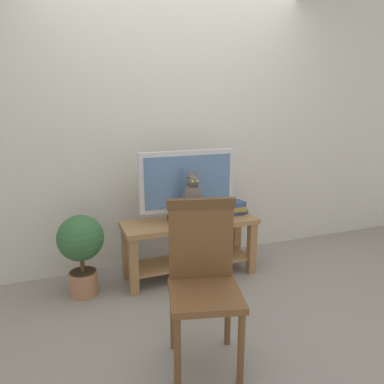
{
  "coord_description": "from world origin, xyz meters",
  "views": [
    {
      "loc": [
        -1.09,
        -2.32,
        1.54
      ],
      "look_at": [
        -0.0,
        0.51,
        0.79
      ],
      "focal_mm": 34.5,
      "sensor_mm": 36.0,
      "label": 1
    }
  ],
  "objects_px": {
    "media_box": "(191,220)",
    "potted_plant": "(81,246)",
    "tv_stand": "(190,238)",
    "cat": "(192,199)",
    "wooden_chair": "(203,272)",
    "tv": "(188,183)",
    "book_stack": "(234,208)"
  },
  "relations": [
    {
      "from": "book_stack",
      "to": "media_box",
      "type": "bearing_deg",
      "value": -167.7
    },
    {
      "from": "wooden_chair",
      "to": "potted_plant",
      "type": "height_order",
      "value": "wooden_chair"
    },
    {
      "from": "tv",
      "to": "wooden_chair",
      "type": "xyz_separation_m",
      "value": [
        -0.31,
        -1.1,
        -0.29
      ]
    },
    {
      "from": "media_box",
      "to": "book_stack",
      "type": "height_order",
      "value": "book_stack"
    },
    {
      "from": "tv",
      "to": "media_box",
      "type": "xyz_separation_m",
      "value": [
        -0.01,
        -0.13,
        -0.3
      ]
    },
    {
      "from": "tv_stand",
      "to": "potted_plant",
      "type": "xyz_separation_m",
      "value": [
        -0.93,
        -0.01,
        0.06
      ]
    },
    {
      "from": "book_stack",
      "to": "potted_plant",
      "type": "height_order",
      "value": "potted_plant"
    },
    {
      "from": "book_stack",
      "to": "cat",
      "type": "bearing_deg",
      "value": -166.18
    },
    {
      "from": "cat",
      "to": "potted_plant",
      "type": "relative_size",
      "value": 0.62
    },
    {
      "from": "tv_stand",
      "to": "cat",
      "type": "height_order",
      "value": "cat"
    },
    {
      "from": "media_box",
      "to": "potted_plant",
      "type": "distance_m",
      "value": 0.93
    },
    {
      "from": "tv_stand",
      "to": "cat",
      "type": "bearing_deg",
      "value": -99.12
    },
    {
      "from": "tv",
      "to": "book_stack",
      "type": "bearing_deg",
      "value": -3.35
    },
    {
      "from": "wooden_chair",
      "to": "potted_plant",
      "type": "xyz_separation_m",
      "value": [
        -0.62,
        1.04,
        -0.14
      ]
    },
    {
      "from": "tv",
      "to": "book_stack",
      "type": "distance_m",
      "value": 0.52
    },
    {
      "from": "cat",
      "to": "book_stack",
      "type": "distance_m",
      "value": 0.5
    },
    {
      "from": "tv_stand",
      "to": "media_box",
      "type": "distance_m",
      "value": 0.2
    },
    {
      "from": "media_box",
      "to": "wooden_chair",
      "type": "bearing_deg",
      "value": -106.87
    },
    {
      "from": "tv_stand",
      "to": "tv",
      "type": "distance_m",
      "value": 0.49
    },
    {
      "from": "wooden_chair",
      "to": "tv",
      "type": "bearing_deg",
      "value": 74.27
    },
    {
      "from": "tv",
      "to": "wooden_chair",
      "type": "relative_size",
      "value": 0.88
    },
    {
      "from": "cat",
      "to": "wooden_chair",
      "type": "bearing_deg",
      "value": -107.15
    },
    {
      "from": "tv_stand",
      "to": "potted_plant",
      "type": "relative_size",
      "value": 1.76
    },
    {
      "from": "tv",
      "to": "cat",
      "type": "height_order",
      "value": "tv"
    },
    {
      "from": "tv_stand",
      "to": "cat",
      "type": "distance_m",
      "value": 0.39
    },
    {
      "from": "tv_stand",
      "to": "media_box",
      "type": "relative_size",
      "value": 3.39
    },
    {
      "from": "tv_stand",
      "to": "tv",
      "type": "bearing_deg",
      "value": 89.97
    },
    {
      "from": "media_box",
      "to": "wooden_chair",
      "type": "distance_m",
      "value": 1.02
    },
    {
      "from": "tv_stand",
      "to": "tv",
      "type": "relative_size",
      "value": 1.38
    },
    {
      "from": "potted_plant",
      "to": "media_box",
      "type": "bearing_deg",
      "value": -3.87
    },
    {
      "from": "book_stack",
      "to": "potted_plant",
      "type": "relative_size",
      "value": 0.37
    },
    {
      "from": "tv",
      "to": "cat",
      "type": "relative_size",
      "value": 2.06
    }
  ]
}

